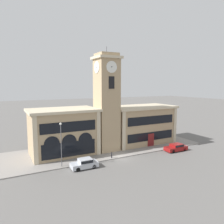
{
  "coord_description": "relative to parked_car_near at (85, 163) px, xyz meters",
  "views": [
    {
      "loc": [
        -18.18,
        -31.57,
        12.78
      ],
      "look_at": [
        0.1,
        3.22,
        7.72
      ],
      "focal_mm": 35.0,
      "sensor_mm": 36.0,
      "label": 1
    }
  ],
  "objects": [
    {
      "name": "town_hall_right_wing",
      "position": [
        16.05,
        8.1,
        3.31
      ],
      "size": [
        14.28,
        7.85,
        8.09
      ],
      "color": "tan",
      "rests_on": "ground_plane"
    },
    {
      "name": "town_hall_left_wing",
      "position": [
        -0.99,
        8.09,
        3.45
      ],
      "size": [
        12.18,
        7.85,
        8.37
      ],
      "color": "tan",
      "rests_on": "ground_plane"
    },
    {
      "name": "bollard",
      "position": [
        5.59,
        1.8,
        -0.1
      ],
      "size": [
        0.18,
        0.18,
        1.06
      ],
      "color": "black",
      "rests_on": "sidewalk_kerb"
    },
    {
      "name": "parked_car_mid",
      "position": [
        18.61,
        0.0,
        -0.05
      ],
      "size": [
        4.49,
        1.96,
        1.36
      ],
      "rotation": [
        0.0,
        0.0,
        3.12
      ],
      "color": "maroon",
      "rests_on": "ground_plane"
    },
    {
      "name": "street_lamp",
      "position": [
        -2.99,
        2.01,
        3.77
      ],
      "size": [
        0.36,
        0.36,
        6.84
      ],
      "color": "#4C4C51",
      "rests_on": "sidewalk_kerb"
    },
    {
      "name": "sidewalk_kerb",
      "position": [
        7.01,
        7.51,
        -0.69
      ],
      "size": [
        39.66,
        12.37,
        0.15
      ],
      "color": "gray",
      "rests_on": "ground_plane"
    },
    {
      "name": "parked_car_near",
      "position": [
        0.0,
        0.0,
        0.0
      ],
      "size": [
        4.13,
        1.97,
        1.48
      ],
      "rotation": [
        0.0,
        0.0,
        3.12
      ],
      "color": "#B2B7C1",
      "rests_on": "ground_plane"
    },
    {
      "name": "ground_plane",
      "position": [
        7.01,
        1.32,
        -0.76
      ],
      "size": [
        300.0,
        300.0,
        0.0
      ],
      "primitive_type": "plane",
      "color": "#605E5B"
    },
    {
      "name": "clock_tower",
      "position": [
        7.01,
        6.5,
        8.48
      ],
      "size": [
        4.61,
        4.61,
        19.57
      ],
      "color": "tan",
      "rests_on": "ground_plane"
    }
  ]
}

